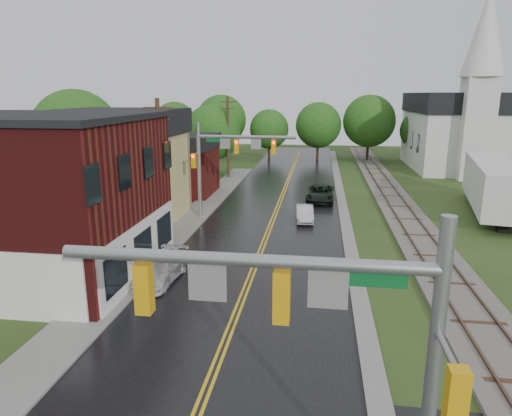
% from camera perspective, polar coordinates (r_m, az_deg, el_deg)
% --- Properties ---
extents(main_road, '(10.00, 90.00, 0.02)m').
position_cam_1_polar(main_road, '(37.29, 2.59, -0.29)').
color(main_road, black).
rests_on(main_road, ground).
extents(curb_right, '(0.80, 70.00, 0.12)m').
position_cam_1_polar(curb_right, '(42.05, 10.59, 1.13)').
color(curb_right, gray).
rests_on(curb_right, ground).
extents(sidewalk_left, '(2.40, 50.00, 0.12)m').
position_cam_1_polar(sidewalk_left, '(33.70, -8.79, -2.01)').
color(sidewalk_left, gray).
rests_on(sidewalk_left, ground).
extents(brick_building, '(14.30, 10.30, 8.30)m').
position_cam_1_polar(brick_building, '(26.77, -28.48, 1.39)').
color(brick_building, '#4D1110').
rests_on(brick_building, ground).
extents(yellow_house, '(8.00, 7.00, 6.40)m').
position_cam_1_polar(yellow_house, '(35.56, -15.97, 3.74)').
color(yellow_house, tan).
rests_on(yellow_house, ground).
extents(darkred_building, '(7.00, 6.00, 4.40)m').
position_cam_1_polar(darkred_building, '(43.67, -9.95, 4.58)').
color(darkred_building, '#3F0F0C').
rests_on(darkred_building, ground).
extents(church, '(10.40, 18.40, 20.00)m').
position_cam_1_polar(church, '(62.08, 23.90, 9.74)').
color(church, silver).
rests_on(church, ground).
extents(railroad, '(3.20, 80.00, 0.30)m').
position_cam_1_polar(railroad, '(42.50, 16.80, 1.05)').
color(railroad, '#59544C').
rests_on(railroad, ground).
extents(traffic_signal_near, '(7.34, 0.30, 7.20)m').
position_cam_1_polar(traffic_signal_near, '(9.05, 8.08, -14.24)').
color(traffic_signal_near, gray).
rests_on(traffic_signal_near, ground).
extents(traffic_signal_far, '(7.34, 0.43, 7.20)m').
position_cam_1_polar(traffic_signal_far, '(33.94, -3.68, 6.82)').
color(traffic_signal_far, gray).
rests_on(traffic_signal_far, ground).
extents(utility_pole_b, '(1.80, 0.28, 9.00)m').
position_cam_1_polar(utility_pole_b, '(30.10, -11.86, 5.13)').
color(utility_pole_b, '#382616').
rests_on(utility_pole_b, ground).
extents(utility_pole_c, '(1.80, 0.28, 9.00)m').
position_cam_1_polar(utility_pole_c, '(51.20, -3.52, 8.98)').
color(utility_pole_c, '#382616').
rests_on(utility_pole_c, ground).
extents(tree_left_b, '(7.60, 7.60, 9.69)m').
position_cam_1_polar(tree_left_b, '(43.54, -21.41, 8.47)').
color(tree_left_b, black).
rests_on(tree_left_b, ground).
extents(tree_left_c, '(6.00, 6.00, 7.65)m').
position_cam_1_polar(tree_left_c, '(49.22, -12.63, 8.22)').
color(tree_left_c, black).
rests_on(tree_left_c, ground).
extents(tree_left_e, '(6.40, 6.40, 8.16)m').
position_cam_1_polar(tree_left_e, '(53.47, -5.29, 9.26)').
color(tree_left_e, black).
rests_on(tree_left_e, ground).
extents(suv_dark, '(2.48, 5.13, 1.41)m').
position_cam_1_polar(suv_dark, '(40.60, 8.03, 1.79)').
color(suv_dark, black).
rests_on(suv_dark, ground).
extents(sedan_silver, '(1.50, 3.62, 1.16)m').
position_cam_1_polar(sedan_silver, '(34.16, 6.09, -0.69)').
color(sedan_silver, silver).
rests_on(sedan_silver, ground).
extents(pickup_white, '(2.09, 4.46, 1.26)m').
position_cam_1_polar(pickup_white, '(23.73, -11.89, -7.52)').
color(pickup_white, silver).
rests_on(pickup_white, ground).
extents(semi_trailer, '(5.41, 13.67, 4.14)m').
position_cam_1_polar(semi_trailer, '(40.13, 27.45, 2.72)').
color(semi_trailer, black).
rests_on(semi_trailer, ground).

